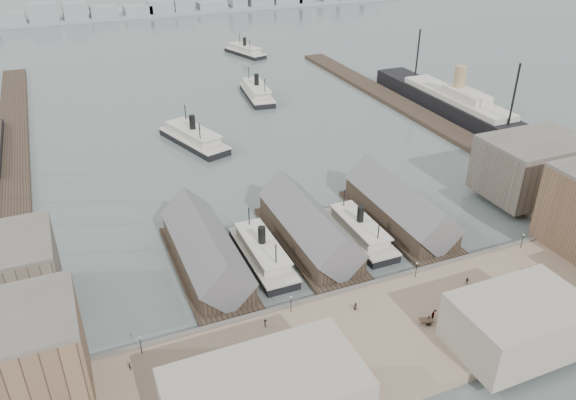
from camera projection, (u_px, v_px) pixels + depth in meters
name	position (u px, v px, depth m)	size (l,w,h in m)	color
ground	(340.00, 283.00, 125.74)	(900.00, 900.00, 0.00)	#4D5958
quay	(388.00, 336.00, 109.10)	(180.00, 30.00, 2.00)	#836E58
seawall	(351.00, 292.00, 120.99)	(180.00, 1.20, 2.30)	#59544C
west_wharf	(13.00, 158.00, 182.91)	(10.00, 220.00, 1.60)	#2D231C
east_wharf	(409.00, 109.00, 224.67)	(10.00, 180.00, 1.60)	#2D231C
ferry_shed_west	(206.00, 252.00, 128.26)	(14.00, 42.00, 12.60)	#2D231C
ferry_shed_center	(309.00, 229.00, 137.14)	(14.00, 42.00, 12.60)	#2D231C
ferry_shed_east	(399.00, 208.00, 146.02)	(14.00, 42.00, 12.60)	#2D231C
warehouse_east_back	(533.00, 167.00, 156.50)	(28.00, 20.00, 15.00)	#60564C
street_bldg_center	(519.00, 324.00, 103.36)	(24.00, 16.00, 10.00)	gray
lamp_post_far_w	(140.00, 342.00, 102.46)	(0.44, 0.44, 3.92)	black
lamp_post_near_w	(291.00, 301.00, 112.70)	(0.44, 0.44, 3.92)	black
lamp_post_near_e	(417.00, 267.00, 122.94)	(0.44, 0.44, 3.92)	black
lamp_post_far_e	(523.00, 238.00, 133.18)	(0.44, 0.44, 3.92)	black
far_shore	(117.00, 11.00, 393.02)	(500.00, 40.00, 15.72)	gray
ferry_docked_west	(262.00, 252.00, 132.21)	(8.25, 27.48, 9.82)	black
ferry_docked_east	(359.00, 230.00, 140.96)	(8.02, 26.72, 9.54)	black
ferry_open_near	(194.00, 137.00, 193.46)	(18.77, 33.01, 11.29)	black
ferry_open_mid	(257.00, 92.00, 237.90)	(12.87, 31.48, 10.92)	black
ferry_open_far	(245.00, 51.00, 301.16)	(16.25, 28.63, 9.80)	black
ocean_steamer	(456.00, 105.00, 218.78)	(13.22, 96.64, 19.33)	black
horse_cart_left	(190.00, 377.00, 97.54)	(4.75, 3.16, 1.54)	black
horse_cart_center	(328.00, 334.00, 106.96)	(4.96, 1.98, 1.57)	black
horse_cart_right	(432.00, 317.00, 111.40)	(4.86, 2.87, 1.66)	black
pedestrian_0	(130.00, 366.00, 99.70)	(0.60, 0.44, 1.66)	black
pedestrian_1	(181.00, 384.00, 96.19)	(0.80, 0.62, 1.64)	black
pedestrian_2	(265.00, 323.00, 109.58)	(1.14, 0.66, 1.77)	black
pedestrian_3	(323.00, 375.00, 97.91)	(0.96, 0.40, 1.64)	black
pedestrian_4	(355.00, 306.00, 114.18)	(0.81, 0.53, 1.65)	black
pedestrian_5	(428.00, 319.00, 110.72)	(0.63, 0.46, 1.72)	black
pedestrian_6	(467.00, 281.00, 121.72)	(0.77, 0.60, 1.58)	black
pedestrian_7	(485.00, 301.00, 115.57)	(1.06, 0.61, 1.64)	black
pedestrian_8	(529.00, 269.00, 125.25)	(1.02, 0.43, 1.75)	black
pedestrian_10	(314.00, 339.00, 105.77)	(0.65, 0.48, 1.80)	black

